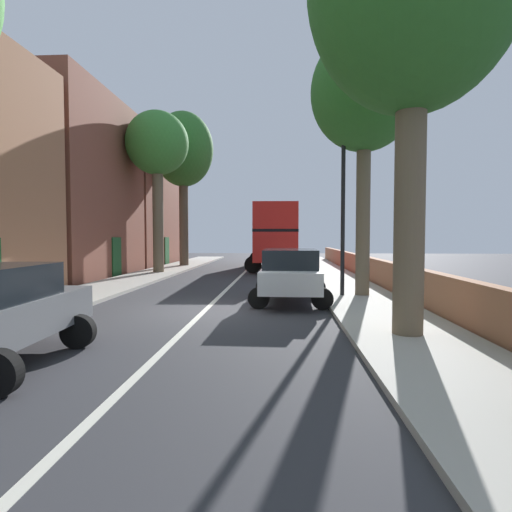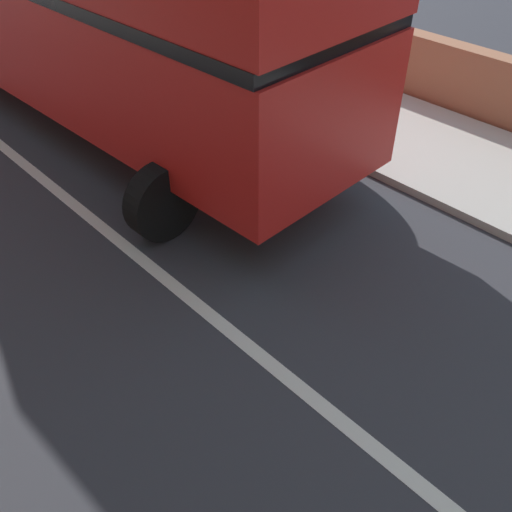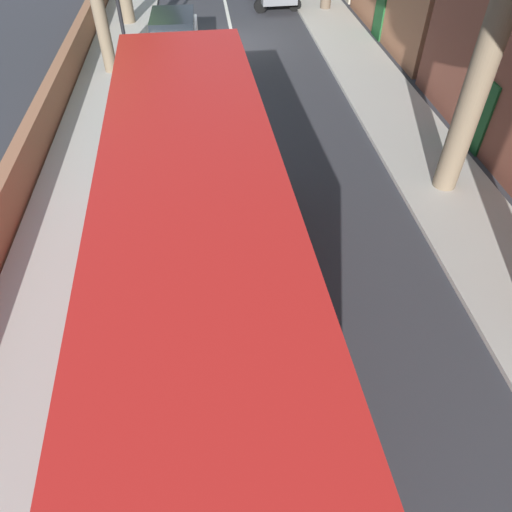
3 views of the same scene
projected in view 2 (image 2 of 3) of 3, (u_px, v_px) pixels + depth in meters
The scene contains 0 objects.
Camera 2 is at (-2.62, 7.39, 4.45)m, focal length 39.41 mm.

